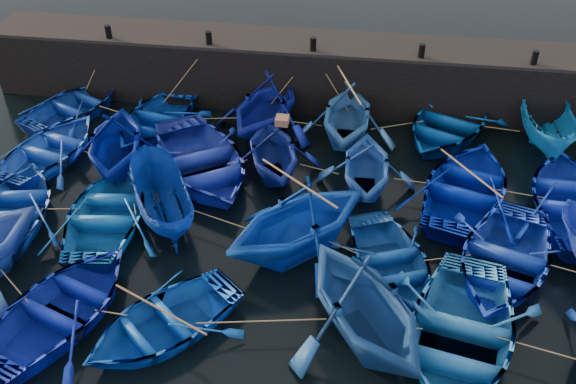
# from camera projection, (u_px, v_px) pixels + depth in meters

# --- Properties ---
(ground) EXTENTS (120.00, 120.00, 0.00)m
(ground) POSITION_uv_depth(u_px,v_px,m) (271.00, 279.00, 18.01)
(ground) COLOR black
(ground) RESTS_ON ground
(quay_wall) EXTENTS (26.00, 2.50, 2.50)m
(quay_wall) POSITION_uv_depth(u_px,v_px,m) (315.00, 73.00, 25.59)
(quay_wall) COLOR black
(quay_wall) RESTS_ON ground
(quay_top) EXTENTS (26.00, 2.50, 0.12)m
(quay_top) POSITION_uv_depth(u_px,v_px,m) (316.00, 42.00, 24.81)
(quay_top) COLOR black
(quay_top) RESTS_ON quay_wall
(bollard_0) EXTENTS (0.24, 0.24, 0.50)m
(bollard_0) POSITION_uv_depth(u_px,v_px,m) (108.00, 32.00, 24.85)
(bollard_0) COLOR black
(bollard_0) RESTS_ON quay_top
(bollard_1) EXTENTS (0.24, 0.24, 0.50)m
(bollard_1) POSITION_uv_depth(u_px,v_px,m) (209.00, 38.00, 24.38)
(bollard_1) COLOR black
(bollard_1) RESTS_ON quay_top
(bollard_2) EXTENTS (0.24, 0.24, 0.50)m
(bollard_2) POSITION_uv_depth(u_px,v_px,m) (313.00, 44.00, 23.91)
(bollard_2) COLOR black
(bollard_2) RESTS_ON quay_top
(bollard_3) EXTENTS (0.24, 0.24, 0.50)m
(bollard_3) POSITION_uv_depth(u_px,v_px,m) (422.00, 51.00, 23.44)
(bollard_3) COLOR black
(bollard_3) RESTS_ON quay_top
(bollard_4) EXTENTS (0.24, 0.24, 0.50)m
(bollard_4) POSITION_uv_depth(u_px,v_px,m) (535.00, 58.00, 22.97)
(bollard_4) COLOR black
(bollard_4) RESTS_ON quay_top
(boat_0) EXTENTS (4.96, 5.48, 0.93)m
(boat_0) POSITION_uv_depth(u_px,v_px,m) (75.00, 105.00, 25.08)
(boat_0) COLOR navy
(boat_0) RESTS_ON ground
(boat_1) EXTENTS (4.24, 5.23, 0.96)m
(boat_1) POSITION_uv_depth(u_px,v_px,m) (154.00, 119.00, 24.19)
(boat_1) COLOR #0536A1
(boat_1) RESTS_ON ground
(boat_2) EXTENTS (4.95, 5.37, 2.36)m
(boat_2) POSITION_uv_depth(u_px,v_px,m) (266.00, 105.00, 23.66)
(boat_2) COLOR navy
(boat_2) RESTS_ON ground
(boat_3) EXTENTS (3.78, 4.37, 2.28)m
(boat_3) POSITION_uv_depth(u_px,v_px,m) (347.00, 113.00, 23.22)
(boat_3) COLOR #3370C4
(boat_3) RESTS_ON ground
(boat_4) EXTENTS (5.65, 6.38, 1.10)m
(boat_4) POSITION_uv_depth(u_px,v_px,m) (448.00, 123.00, 23.83)
(boat_4) COLOR navy
(boat_4) RESTS_ON ground
(boat_5) EXTENTS (1.81, 4.66, 1.79)m
(boat_5) POSITION_uv_depth(u_px,v_px,m) (548.00, 125.00, 23.03)
(boat_5) COLOR blue
(boat_5) RESTS_ON ground
(boat_6) EXTENTS (4.35, 5.29, 0.96)m
(boat_6) POSITION_uv_depth(u_px,v_px,m) (51.00, 149.00, 22.55)
(boat_6) COLOR blue
(boat_6) RESTS_ON ground
(boat_7) EXTENTS (4.78, 5.23, 2.34)m
(boat_7) POSITION_uv_depth(u_px,v_px,m) (116.00, 141.00, 21.68)
(boat_7) COLOR #001382
(boat_7) RESTS_ON ground
(boat_8) EXTENTS (6.58, 7.05, 1.19)m
(boat_8) POSITION_uv_depth(u_px,v_px,m) (201.00, 160.00, 21.74)
(boat_8) COLOR #1D30B2
(boat_8) RESTS_ON ground
(boat_9) EXTENTS (4.46, 4.81, 2.08)m
(boat_9) POSITION_uv_depth(u_px,v_px,m) (274.00, 150.00, 21.45)
(boat_9) COLOR navy
(boat_9) RESTS_ON ground
(boat_10) EXTENTS (3.48, 3.99, 2.03)m
(boat_10) POSITION_uv_depth(u_px,v_px,m) (367.00, 165.00, 20.80)
(boat_10) COLOR blue
(boat_10) RESTS_ON ground
(boat_11) EXTENTS (5.24, 6.22, 1.10)m
(boat_11) POSITION_uv_depth(u_px,v_px,m) (468.00, 187.00, 20.59)
(boat_11) COLOR #001997
(boat_11) RESTS_ON ground
(boat_12) EXTENTS (4.03, 5.52, 1.12)m
(boat_12) POSITION_uv_depth(u_px,v_px,m) (574.00, 200.00, 20.03)
(boat_12) COLOR #0E2ABB
(boat_12) RESTS_ON ground
(boat_13) EXTENTS (4.22, 5.26, 0.97)m
(boat_13) POSITION_uv_depth(u_px,v_px,m) (15.00, 208.00, 19.82)
(boat_13) COLOR #1240A2
(boat_13) RESTS_ON ground
(boat_14) EXTENTS (4.08, 5.28, 1.01)m
(boat_14) POSITION_uv_depth(u_px,v_px,m) (108.00, 213.00, 19.61)
(boat_14) COLOR blue
(boat_14) RESTS_ON ground
(boat_15) EXTENTS (3.47, 4.45, 1.63)m
(boat_15) POSITION_uv_depth(u_px,v_px,m) (161.00, 200.00, 19.61)
(boat_15) COLOR navy
(boat_15) RESTS_ON ground
(boat_16) EXTENTS (6.31, 6.30, 2.52)m
(boat_16) POSITION_uv_depth(u_px,v_px,m) (298.00, 219.00, 18.15)
(boat_16) COLOR #0738A9
(boat_16) RESTS_ON ground
(boat_17) EXTENTS (4.37, 5.01, 0.87)m
(boat_17) POSITION_uv_depth(u_px,v_px,m) (391.00, 260.00, 17.99)
(boat_17) COLOR #0F4792
(boat_17) RESTS_ON ground
(boat_18) EXTENTS (5.09, 6.00, 1.06)m
(boat_18) POSITION_uv_depth(u_px,v_px,m) (504.00, 259.00, 17.91)
(boat_18) COLOR blue
(boat_18) RESTS_ON ground
(boat_21) EXTENTS (4.93, 5.75, 1.01)m
(boat_21) POSITION_uv_depth(u_px,v_px,m) (62.00, 308.00, 16.47)
(boat_21) COLOR #0B1EA1
(boat_21) RESTS_ON ground
(boat_22) EXTENTS (5.17, 5.29, 0.90)m
(boat_22) POSITION_uv_depth(u_px,v_px,m) (162.00, 322.00, 16.15)
(boat_22) COLOR blue
(boat_22) RESTS_ON ground
(boat_23) EXTENTS (6.06, 6.24, 2.51)m
(boat_23) POSITION_uv_depth(u_px,v_px,m) (364.00, 303.00, 15.56)
(boat_23) COLOR navy
(boat_23) RESTS_ON ground
(boat_24) EXTENTS (4.94, 6.15, 1.13)m
(boat_24) POSITION_uv_depth(u_px,v_px,m) (460.00, 332.00, 15.72)
(boat_24) COLOR blue
(boat_24) RESTS_ON ground
(wooden_crate) EXTENTS (0.43, 0.46, 0.25)m
(wooden_crate) POSITION_uv_depth(u_px,v_px,m) (282.00, 121.00, 20.72)
(wooden_crate) COLOR brown
(wooden_crate) RESTS_ON boat_9
(mooring_ropes) EXTENTS (17.88, 12.13, 2.10)m
(mooring_ropes) POSITION_uv_depth(u_px,v_px,m) (297.00, 155.00, 21.49)
(mooring_ropes) COLOR tan
(mooring_ropes) RESTS_ON ground
(loose_oars) EXTENTS (10.29, 12.09, 1.68)m
(loose_oars) POSITION_uv_depth(u_px,v_px,m) (330.00, 177.00, 19.00)
(loose_oars) COLOR #99724C
(loose_oars) RESTS_ON ground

